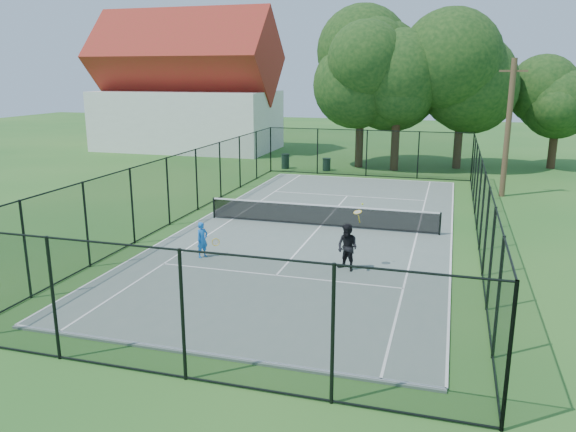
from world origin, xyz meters
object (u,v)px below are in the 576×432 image
(utility_pole, at_px, (508,128))
(player_black, at_px, (347,247))
(trash_bin_right, at_px, (327,164))
(trash_bin_left, at_px, (285,161))
(player_blue, at_px, (202,240))
(tennis_net, at_px, (321,214))

(utility_pole, height_order, player_black, utility_pole)
(trash_bin_right, relative_size, utility_pole, 0.12)
(trash_bin_left, xyz_separation_m, utility_pole, (13.92, -5.43, 3.17))
(trash_bin_right, xyz_separation_m, player_blue, (-0.19, -19.71, 0.27))
(player_blue, height_order, player_black, player_black)
(utility_pole, xyz_separation_m, player_black, (-5.90, -14.23, -2.84))
(player_black, bearing_deg, tennis_net, 112.13)
(tennis_net, distance_m, player_black, 5.65)
(player_black, bearing_deg, utility_pole, 67.48)
(player_blue, distance_m, player_black, 5.25)
(trash_bin_left, bearing_deg, trash_bin_right, -0.47)
(tennis_net, relative_size, trash_bin_right, 11.75)
(trash_bin_right, bearing_deg, tennis_net, -78.50)
(utility_pole, bearing_deg, tennis_net, -131.73)
(trash_bin_right, height_order, utility_pole, utility_pole)
(trash_bin_right, distance_m, player_black, 20.28)
(trash_bin_right, relative_size, player_black, 0.38)
(tennis_net, distance_m, utility_pole, 12.46)
(trash_bin_left, relative_size, trash_bin_right, 1.20)
(player_blue, xyz_separation_m, player_black, (5.24, 0.08, 0.15))
(trash_bin_left, distance_m, player_blue, 19.93)
(tennis_net, bearing_deg, trash_bin_right, 101.50)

